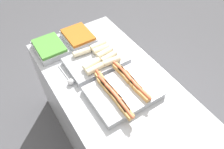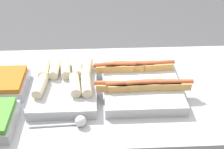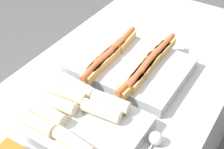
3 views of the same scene
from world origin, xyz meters
The scene contains 4 objects.
counter centered at (0.00, 0.00, 0.43)m, with size 1.69×0.83×0.86m.
tray_hotdogs centered at (0.06, 0.00, 0.90)m, with size 0.47×0.48×0.10m.
tray_wraps centered at (-0.31, 0.01, 0.90)m, with size 0.31×0.48×0.10m.
serving_spoon_near centered at (-0.25, -0.27, 0.88)m, with size 0.25×0.05×0.05m.
Camera 2 is at (-0.14, -1.28, 1.79)m, focal length 50.00 mm.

